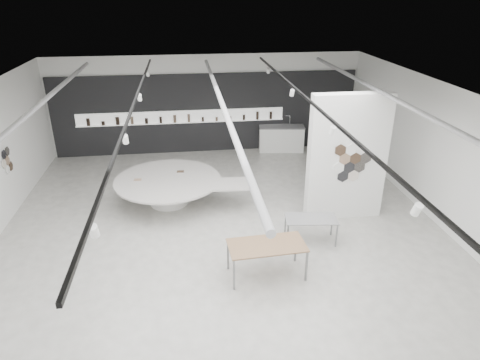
{
  "coord_description": "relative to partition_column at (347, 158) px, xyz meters",
  "views": [
    {
      "loc": [
        -0.87,
        -9.47,
        6.12
      ],
      "look_at": [
        0.54,
        1.2,
        1.22
      ],
      "focal_mm": 32.0,
      "sensor_mm": 36.0,
      "label": 1
    }
  ],
  "objects": [
    {
      "name": "room",
      "position": [
        -3.59,
        -1.0,
        0.27
      ],
      "size": [
        12.02,
        14.02,
        3.82
      ],
      "color": "#BBB9B0",
      "rests_on": "ground"
    },
    {
      "name": "back_wall_display",
      "position": [
        -3.58,
        5.94,
        -0.26
      ],
      "size": [
        11.8,
        0.27,
        3.1
      ],
      "color": "black",
      "rests_on": "ground"
    },
    {
      "name": "partition_column",
      "position": [
        0.0,
        0.0,
        0.0
      ],
      "size": [
        2.2,
        0.38,
        3.6
      ],
      "color": "white",
      "rests_on": "ground"
    },
    {
      "name": "display_island",
      "position": [
        -4.93,
        1.44,
        -1.27
      ],
      "size": [
        4.18,
        3.39,
        0.82
      ],
      "rotation": [
        0.0,
        0.0,
        -0.06
      ],
      "color": "white",
      "rests_on": "ground"
    },
    {
      "name": "sample_table_wood",
      "position": [
        -2.7,
        -2.48,
        -1.04
      ],
      "size": [
        1.79,
        0.98,
        0.82
      ],
      "rotation": [
        0.0,
        0.0,
        0.06
      ],
      "color": "#836144",
      "rests_on": "ground"
    },
    {
      "name": "sample_table_stone",
      "position": [
        -1.3,
        -1.21,
        -1.18
      ],
      "size": [
        1.39,
        0.81,
        0.68
      ],
      "rotation": [
        0.0,
        0.0,
        -0.12
      ],
      "color": "gray",
      "rests_on": "ground"
    },
    {
      "name": "kitchen_counter",
      "position": [
        -0.57,
        5.55,
        -1.29
      ],
      "size": [
        1.87,
        0.93,
        1.42
      ],
      "rotation": [
        0.0,
        0.0,
        -0.13
      ],
      "color": "white",
      "rests_on": "ground"
    }
  ]
}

